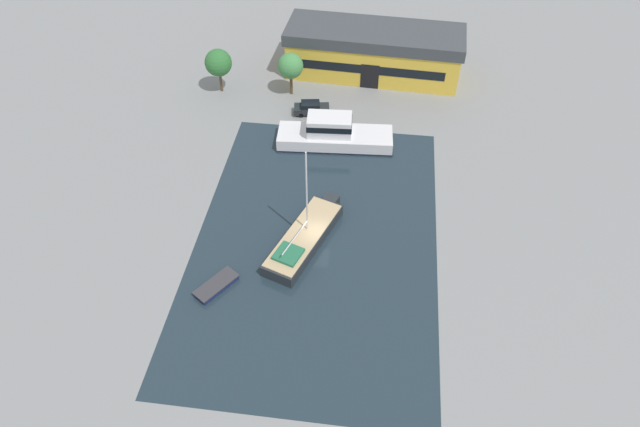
{
  "coord_description": "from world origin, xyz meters",
  "views": [
    {
      "loc": [
        5.15,
        -37.87,
        41.5
      ],
      "look_at": [
        0.0,
        2.79,
        1.0
      ],
      "focal_mm": 32.0,
      "sensor_mm": 36.0,
      "label": 1
    }
  ],
  "objects": [
    {
      "name": "ground_plane",
      "position": [
        0.0,
        0.0,
        0.0
      ],
      "size": [
        440.0,
        440.0,
        0.0
      ],
      "primitive_type": "plane",
      "color": "gray"
    },
    {
      "name": "water_canal",
      "position": [
        0.0,
        0.0,
        0.0
      ],
      "size": [
        23.59,
        37.22,
        0.01
      ],
      "primitive_type": "cube",
      "color": "#1E2D38",
      "rests_on": "ground"
    },
    {
      "name": "warehouse_building",
      "position": [
        3.57,
        32.2,
        3.25
      ],
      "size": [
        23.83,
        9.36,
        6.43
      ],
      "rotation": [
        0.0,
        0.0,
        -0.06
      ],
      "color": "gold",
      "rests_on": "ground"
    },
    {
      "name": "quay_tree_near_building",
      "position": [
        -6.67,
        25.67,
        4.06
      ],
      "size": [
        3.26,
        3.26,
        5.72
      ],
      "color": "brown",
      "rests_on": "ground"
    },
    {
      "name": "quay_tree_by_water",
      "position": [
        -15.94,
        25.21,
        4.1
      ],
      "size": [
        3.48,
        3.48,
        5.86
      ],
      "color": "brown",
      "rests_on": "ground"
    },
    {
      "name": "parked_car",
      "position": [
        -3.46,
        21.51,
        0.81
      ],
      "size": [
        4.6,
        2.47,
        1.6
      ],
      "rotation": [
        0.0,
        0.0,
        4.87
      ],
      "color": "#1E2328",
      "rests_on": "ground"
    },
    {
      "name": "sailboat_moored",
      "position": [
        -1.13,
        -0.42,
        0.72
      ],
      "size": [
        6.83,
        12.21,
        10.84
      ],
      "rotation": [
        0.0,
        0.0,
        -0.35
      ],
      "color": "#23282D",
      "rests_on": "water_canal"
    },
    {
      "name": "motor_cruiser",
      "position": [
        -0.07,
        15.66,
        1.37
      ],
      "size": [
        13.72,
        5.02,
        3.82
      ],
      "rotation": [
        0.0,
        0.0,
        1.63
      ],
      "color": "silver",
      "rests_on": "water_canal"
    },
    {
      "name": "small_dinghy",
      "position": [
        -8.31,
        -6.97,
        0.29
      ],
      "size": [
        3.82,
        4.48,
        0.55
      ],
      "rotation": [
        0.0,
        0.0,
        5.68
      ],
      "color": "#19234C",
      "rests_on": "water_canal"
    }
  ]
}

